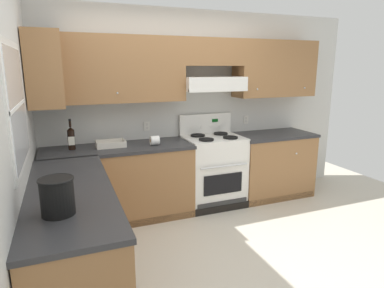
{
  "coord_description": "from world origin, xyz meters",
  "views": [
    {
      "loc": [
        -1.25,
        -2.6,
        1.82
      ],
      "look_at": [
        0.05,
        0.7,
        1.0
      ],
      "focal_mm": 31.03,
      "sensor_mm": 36.0,
      "label": 1
    }
  ],
  "objects_px": {
    "bucket": "(57,196)",
    "wine_bottle": "(71,138)",
    "bowl": "(111,145)",
    "paper_towel_roll": "(155,140)",
    "stove": "(213,170)"
  },
  "relations": [
    {
      "from": "bucket",
      "to": "wine_bottle",
      "type": "bearing_deg",
      "value": 85.36
    },
    {
      "from": "bowl",
      "to": "bucket",
      "type": "distance_m",
      "value": 1.85
    },
    {
      "from": "bowl",
      "to": "paper_towel_roll",
      "type": "height_order",
      "value": "paper_towel_roll"
    },
    {
      "from": "stove",
      "to": "bowl",
      "type": "bearing_deg",
      "value": 178.52
    },
    {
      "from": "wine_bottle",
      "to": "paper_towel_roll",
      "type": "distance_m",
      "value": 0.95
    },
    {
      "from": "wine_bottle",
      "to": "paper_towel_roll",
      "type": "height_order",
      "value": "wine_bottle"
    },
    {
      "from": "stove",
      "to": "bucket",
      "type": "bearing_deg",
      "value": -137.78
    },
    {
      "from": "wine_bottle",
      "to": "paper_towel_roll",
      "type": "xyz_separation_m",
      "value": [
        0.93,
        -0.13,
        -0.08
      ]
    },
    {
      "from": "stove",
      "to": "wine_bottle",
      "type": "height_order",
      "value": "wine_bottle"
    },
    {
      "from": "wine_bottle",
      "to": "bucket",
      "type": "relative_size",
      "value": 1.45
    },
    {
      "from": "wine_bottle",
      "to": "bucket",
      "type": "bearing_deg",
      "value": -94.64
    },
    {
      "from": "bucket",
      "to": "paper_towel_roll",
      "type": "bearing_deg",
      "value": 56.75
    },
    {
      "from": "bowl",
      "to": "paper_towel_roll",
      "type": "bearing_deg",
      "value": -12.51
    },
    {
      "from": "bowl",
      "to": "paper_towel_roll",
      "type": "distance_m",
      "value": 0.52
    },
    {
      "from": "wine_bottle",
      "to": "bowl",
      "type": "xyz_separation_m",
      "value": [
        0.43,
        -0.02,
        -0.11
      ]
    }
  ]
}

